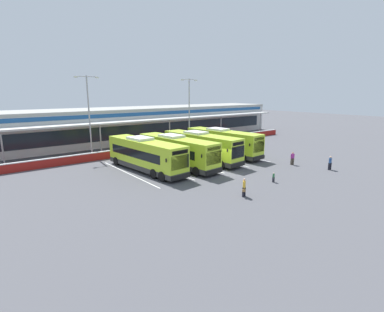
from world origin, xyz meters
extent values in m
plane|color=#4C4C51|center=(0.00, 0.00, 0.00)|extent=(200.00, 200.00, 0.00)
cube|color=silver|center=(0.00, 27.00, 2.75)|extent=(70.00, 10.00, 5.50)
cube|color=#19232D|center=(0.00, 21.98, 2.30)|extent=(66.00, 0.08, 2.20)
cube|color=navy|center=(0.00, 21.97, 5.15)|extent=(68.00, 0.08, 0.60)
cube|color=beige|center=(0.00, 20.50, 4.20)|extent=(67.00, 3.00, 0.24)
cube|color=gray|center=(0.00, 27.00, 5.75)|extent=(70.00, 10.00, 0.50)
cylinder|color=#999999|center=(-18.60, 19.30, 2.10)|extent=(0.20, 0.20, 4.20)
cylinder|color=#999999|center=(-6.20, 19.30, 2.10)|extent=(0.20, 0.20, 4.20)
cylinder|color=#999999|center=(6.20, 19.30, 2.10)|extent=(0.20, 0.20, 4.20)
cylinder|color=#999999|center=(18.60, 19.30, 2.10)|extent=(0.20, 0.20, 4.20)
cylinder|color=#999999|center=(31.00, 19.30, 2.10)|extent=(0.20, 0.20, 4.20)
cube|color=maroon|center=(0.00, 14.50, 0.50)|extent=(60.00, 0.36, 1.00)
cube|color=#B2B2B2|center=(0.00, 14.50, 1.05)|extent=(60.00, 0.40, 0.10)
cube|color=#B7DB2D|center=(-6.26, 5.85, 1.91)|extent=(3.54, 12.17, 3.19)
cube|color=#333333|center=(-6.26, 5.85, 0.59)|extent=(3.56, 12.19, 0.56)
cube|color=black|center=(-6.29, 6.25, 2.15)|extent=(3.37, 9.78, 0.96)
cube|color=black|center=(-5.76, -0.08, 2.05)|extent=(2.31, 0.29, 1.40)
cube|color=black|center=(-5.76, -0.09, 3.05)|extent=(2.05, 0.25, 0.40)
cube|color=silver|center=(-6.34, 6.85, 3.64)|extent=(2.28, 2.96, 0.28)
cube|color=black|center=(-5.75, -0.19, 0.55)|extent=(2.45, 0.36, 0.44)
cube|color=black|center=(-4.34, 0.39, 2.40)|extent=(0.09, 0.13, 0.36)
cube|color=black|center=(-7.24, 0.15, 2.40)|extent=(0.09, 0.13, 0.36)
cylinder|color=black|center=(-5.45, 10.53, 0.52)|extent=(0.41, 1.06, 1.04)
cylinder|color=black|center=(-7.83, 10.33, 0.52)|extent=(0.41, 1.06, 1.04)
cylinder|color=black|center=(-4.80, 2.76, 0.52)|extent=(0.41, 1.06, 1.04)
cylinder|color=black|center=(-7.18, 2.56, 0.52)|extent=(0.41, 1.06, 1.04)
cylinder|color=black|center=(-4.68, 1.37, 0.52)|extent=(0.41, 1.06, 1.04)
cylinder|color=black|center=(-7.06, 1.17, 0.52)|extent=(0.41, 1.06, 1.04)
cube|color=#B7DB2D|center=(-2.34, 5.20, 1.91)|extent=(3.54, 12.17, 3.19)
cube|color=#333333|center=(-2.34, 5.20, 0.59)|extent=(3.56, 12.19, 0.56)
cube|color=black|center=(-2.37, 5.60, 2.15)|extent=(3.37, 9.78, 0.96)
cube|color=black|center=(-1.84, -0.73, 2.05)|extent=(2.31, 0.29, 1.40)
cube|color=black|center=(-1.84, -0.74, 3.05)|extent=(2.05, 0.25, 0.40)
cube|color=silver|center=(-2.42, 6.20, 3.64)|extent=(2.28, 2.96, 0.28)
cube|color=black|center=(-1.83, -0.84, 0.55)|extent=(2.45, 0.36, 0.44)
cube|color=black|center=(-0.42, -0.26, 2.40)|extent=(0.09, 0.13, 0.36)
cube|color=black|center=(-3.32, -0.50, 2.40)|extent=(0.09, 0.13, 0.36)
cylinder|color=black|center=(-1.53, 9.89, 0.52)|extent=(0.41, 1.06, 1.04)
cylinder|color=black|center=(-3.91, 9.69, 0.52)|extent=(0.41, 1.06, 1.04)
cylinder|color=black|center=(-0.88, 2.11, 0.52)|extent=(0.41, 1.06, 1.04)
cylinder|color=black|center=(-3.26, 1.92, 0.52)|extent=(0.41, 1.06, 1.04)
cylinder|color=black|center=(-0.76, 0.72, 0.52)|extent=(0.41, 1.06, 1.04)
cylinder|color=black|center=(-3.14, 0.52, 0.52)|extent=(0.41, 1.06, 1.04)
cube|color=#B7DB2D|center=(1.87, 5.68, 1.91)|extent=(3.54, 12.17, 3.19)
cube|color=#333333|center=(1.87, 5.68, 0.59)|extent=(3.56, 12.19, 0.56)
cube|color=black|center=(1.84, 6.08, 2.15)|extent=(3.37, 9.78, 0.96)
cube|color=black|center=(2.37, -0.25, 2.05)|extent=(2.31, 0.29, 1.40)
cube|color=black|center=(2.37, -0.26, 3.05)|extent=(2.05, 0.25, 0.40)
cube|color=silver|center=(1.79, 6.67, 3.64)|extent=(2.28, 2.96, 0.28)
cube|color=black|center=(2.38, -0.36, 0.55)|extent=(2.45, 0.36, 0.44)
cube|color=black|center=(3.79, 0.22, 2.40)|extent=(0.09, 0.13, 0.36)
cube|color=black|center=(0.89, -0.02, 2.40)|extent=(0.09, 0.13, 0.36)
cylinder|color=black|center=(2.68, 10.36, 0.52)|extent=(0.41, 1.06, 1.04)
cylinder|color=black|center=(0.30, 10.16, 0.52)|extent=(0.41, 1.06, 1.04)
cylinder|color=black|center=(3.33, 2.59, 0.52)|extent=(0.41, 1.06, 1.04)
cylinder|color=black|center=(0.95, 2.39, 0.52)|extent=(0.41, 1.06, 1.04)
cylinder|color=black|center=(3.45, 1.19, 0.52)|extent=(0.41, 1.06, 1.04)
cylinder|color=black|center=(1.07, 0.99, 0.52)|extent=(0.41, 1.06, 1.04)
cube|color=#B7DB2D|center=(6.54, 6.42, 1.91)|extent=(3.54, 12.17, 3.19)
cube|color=#333333|center=(6.54, 6.42, 0.59)|extent=(3.56, 12.19, 0.56)
cube|color=black|center=(6.51, 6.82, 2.15)|extent=(3.37, 9.78, 0.96)
cube|color=black|center=(7.04, 0.49, 2.05)|extent=(2.31, 0.29, 1.40)
cube|color=black|center=(7.04, 0.48, 3.05)|extent=(2.05, 0.25, 0.40)
cube|color=silver|center=(6.46, 7.42, 3.64)|extent=(2.28, 2.96, 0.28)
cube|color=black|center=(7.05, 0.38, 0.55)|extent=(2.45, 0.36, 0.44)
cube|color=black|center=(8.46, 0.96, 2.40)|extent=(0.09, 0.13, 0.36)
cube|color=black|center=(5.56, 0.72, 2.40)|extent=(0.09, 0.13, 0.36)
cylinder|color=black|center=(7.35, 11.10, 0.52)|extent=(0.41, 1.06, 1.04)
cylinder|color=black|center=(4.97, 10.90, 0.52)|extent=(0.41, 1.06, 1.04)
cylinder|color=black|center=(8.00, 3.33, 0.52)|extent=(0.41, 1.06, 1.04)
cylinder|color=black|center=(5.62, 3.13, 0.52)|extent=(0.41, 1.06, 1.04)
cylinder|color=black|center=(8.12, 1.93, 0.52)|extent=(0.41, 1.06, 1.04)
cylinder|color=black|center=(5.74, 1.73, 0.52)|extent=(0.41, 1.06, 1.04)
cube|color=silver|center=(-8.40, 6.00, 0.00)|extent=(0.14, 13.00, 0.01)
cube|color=silver|center=(-4.20, 6.00, 0.00)|extent=(0.14, 13.00, 0.01)
cube|color=silver|center=(0.00, 6.00, 0.00)|extent=(0.14, 13.00, 0.01)
cube|color=silver|center=(4.20, 6.00, 0.00)|extent=(0.14, 13.00, 0.01)
cube|color=silver|center=(8.40, 6.00, 0.00)|extent=(0.14, 13.00, 0.01)
cube|color=black|center=(-4.01, -6.85, 0.42)|extent=(0.23, 0.23, 0.84)
cube|color=black|center=(-3.81, -6.82, 0.42)|extent=(0.23, 0.23, 0.84)
cube|color=gold|center=(-3.91, -6.84, 1.12)|extent=(0.40, 0.39, 0.56)
cube|color=gold|center=(-4.07, -6.99, 1.09)|extent=(0.13, 0.13, 0.54)
cube|color=gold|center=(-3.75, -6.68, 1.09)|extent=(0.13, 0.13, 0.54)
sphere|color=tan|center=(-3.91, -6.84, 1.51)|extent=(0.22, 0.22, 0.22)
cube|color=olive|center=(-4.13, -7.02, 0.63)|extent=(0.28, 0.29, 0.22)
cylinder|color=olive|center=(-4.13, -7.02, 0.81)|extent=(0.02, 0.02, 0.16)
cube|color=#4C4238|center=(9.23, -2.94, 0.42)|extent=(0.17, 0.21, 0.84)
cube|color=#4C4238|center=(9.36, -3.09, 0.42)|extent=(0.17, 0.21, 0.84)
cube|color=#A32D89|center=(9.30, -3.01, 1.12)|extent=(0.38, 0.29, 0.56)
cube|color=#A32D89|center=(9.08, -2.96, 1.09)|extent=(0.11, 0.12, 0.54)
cube|color=#A32D89|center=(9.51, -3.06, 1.09)|extent=(0.11, 0.12, 0.54)
sphere|color=tan|center=(9.30, -3.01, 1.51)|extent=(0.22, 0.22, 0.22)
cube|color=#33333D|center=(1.46, -5.90, 0.26)|extent=(0.11, 0.13, 0.52)
cube|color=#33333D|center=(1.57, -5.94, 0.26)|extent=(0.11, 0.13, 0.52)
cube|color=#387F4C|center=(1.51, -5.92, 0.69)|extent=(0.24, 0.18, 0.35)
cube|color=#387F4C|center=(1.38, -5.95, 0.68)|extent=(0.07, 0.07, 0.33)
cube|color=#387F4C|center=(1.65, -5.89, 0.68)|extent=(0.07, 0.07, 0.33)
sphere|color=#DBB293|center=(1.51, -5.92, 0.94)|extent=(0.14, 0.14, 0.14)
cube|color=black|center=(10.49, -7.04, 0.42)|extent=(0.17, 0.20, 0.84)
cube|color=black|center=(10.67, -7.13, 0.42)|extent=(0.17, 0.20, 0.84)
cube|color=#2D5693|center=(10.58, -7.08, 1.12)|extent=(0.37, 0.27, 0.56)
cube|color=#2D5693|center=(10.36, -7.12, 1.09)|extent=(0.11, 0.11, 0.54)
cube|color=#2D5693|center=(10.79, -7.05, 1.09)|extent=(0.11, 0.11, 0.54)
sphere|color=tan|center=(10.58, -7.08, 1.51)|extent=(0.22, 0.22, 0.22)
cylinder|color=#9E9EA3|center=(-8.27, 17.49, 5.50)|extent=(0.20, 0.20, 11.00)
cylinder|color=#9E9EA3|center=(-8.27, 17.49, 10.85)|extent=(2.80, 0.10, 0.10)
cube|color=silver|center=(-9.67, 17.49, 10.75)|extent=(0.44, 0.28, 0.20)
cube|color=silver|center=(-6.87, 17.49, 10.75)|extent=(0.44, 0.28, 0.20)
cylinder|color=#9E9EA3|center=(8.16, 16.25, 5.50)|extent=(0.20, 0.20, 11.00)
cylinder|color=#9E9EA3|center=(8.16, 16.25, 10.85)|extent=(2.80, 0.10, 0.10)
cube|color=silver|center=(6.76, 16.25, 10.75)|extent=(0.44, 0.28, 0.20)
cube|color=silver|center=(9.56, 16.25, 10.75)|extent=(0.44, 0.28, 0.20)
camera|label=1|loc=(-22.19, -22.62, 8.80)|focal=27.20mm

